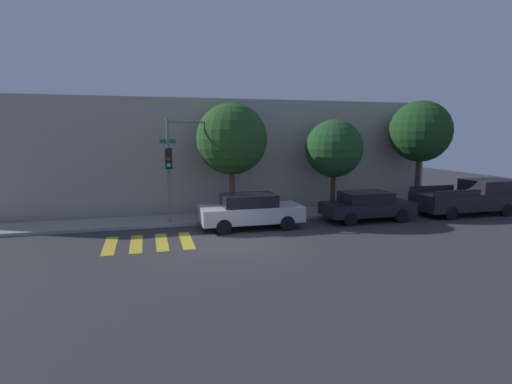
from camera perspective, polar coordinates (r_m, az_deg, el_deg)
The scene contains 11 objects.
ground_plane at distance 15.36m, azimuth -3.86°, elevation -7.26°, with size 60.00×60.00×0.00m, color #333335.
sidewalk at distance 19.47m, azimuth -6.39°, elevation -3.73°, with size 26.00×2.23×0.14m, color gray.
building_row at distance 23.55m, azimuth -8.22°, elevation 5.39°, with size 26.00×6.00×5.89m, color #A89E8E.
crosswalk at distance 15.85m, azimuth -15.02°, elevation -7.02°, with size 3.27×2.60×0.00m.
traffic_light_pole at distance 17.95m, azimuth -10.97°, elevation 5.45°, with size 2.38×0.56×4.78m.
sedan_near_corner at distance 17.47m, azimuth -0.79°, elevation -2.65°, with size 4.43×1.86×1.52m.
sedan_middle at distance 19.68m, azimuth 15.54°, elevation -1.87°, with size 4.28×1.80×1.40m.
pickup_truck at distance 23.28m, azimuth 28.33°, elevation -0.64°, with size 5.35×2.07×1.76m.
tree_near_corner at distance 18.93m, azimuth -3.49°, elevation 7.54°, with size 3.35×3.35×5.55m.
tree_midblock at distance 20.69m, azimuth 11.08°, elevation 6.08°, with size 2.92×2.92×4.84m.
tree_far_end at distance 23.35m, azimuth 22.42°, elevation 7.98°, with size 3.27×3.27×5.88m.
Camera 1 is at (-2.90, -14.51, 4.13)m, focal length 28.00 mm.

